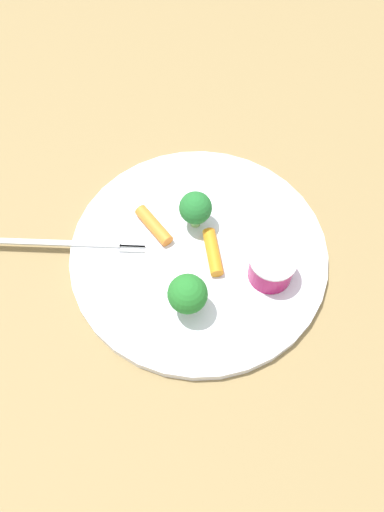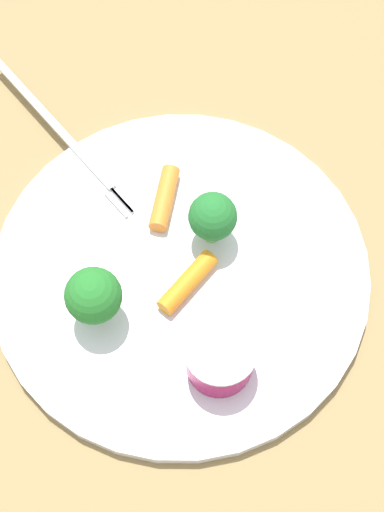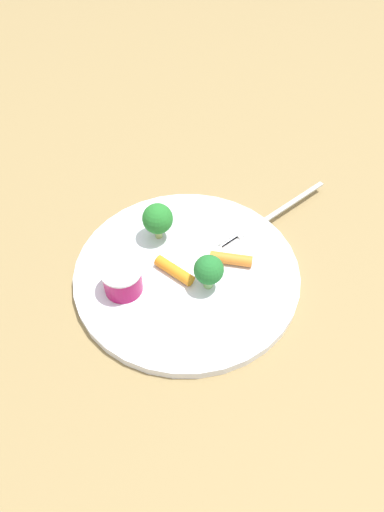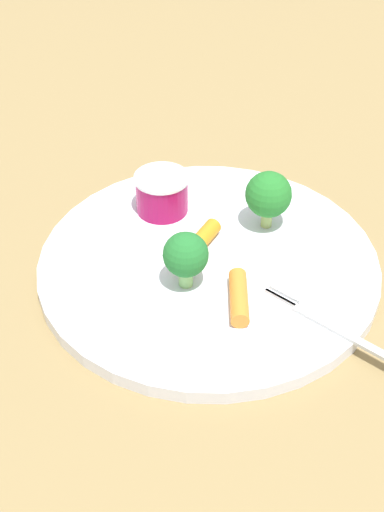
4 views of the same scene
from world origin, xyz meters
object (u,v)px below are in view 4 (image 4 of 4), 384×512
(sauce_cup, at_px, (162,193))
(broccoli_floret_0, at_px, (268,195))
(carrot_stick_0, at_px, (199,243))
(carrot_stick_1, at_px, (239,297))
(broccoli_floret_1, at_px, (186,256))
(plate, at_px, (209,265))
(fork, at_px, (372,347))

(sauce_cup, height_order, broccoli_floret_0, broccoli_floret_0)
(sauce_cup, relative_size, carrot_stick_0, 0.90)
(carrot_stick_1, bearing_deg, carrot_stick_0, 65.30)
(broccoli_floret_1, bearing_deg, plate, 8.88)
(plate, height_order, broccoli_floret_0, broccoli_floret_0)
(sauce_cup, height_order, broccoli_floret_1, broccoli_floret_1)
(sauce_cup, relative_size, broccoli_floret_1, 1.00)
(plate, distance_m, fork, 0.15)
(carrot_stick_1, bearing_deg, broccoli_floret_1, 101.76)
(plate, height_order, fork, fork)
(broccoli_floret_0, distance_m, carrot_stick_1, 0.11)
(broccoli_floret_1, bearing_deg, broccoli_floret_0, -1.45)
(carrot_stick_0, bearing_deg, broccoli_floret_1, -152.61)
(fork, bearing_deg, broccoli_floret_0, 65.26)
(broccoli_floret_0, height_order, carrot_stick_1, broccoli_floret_0)
(carrot_stick_0, distance_m, fork, 0.17)
(sauce_cup, height_order, fork, sauce_cup)
(fork, bearing_deg, carrot_stick_1, 104.82)
(sauce_cup, relative_size, fork, 0.25)
(plate, xyz_separation_m, broccoli_floret_0, (0.07, -0.01, 0.04))
(broccoli_floret_0, distance_m, fork, 0.16)
(plate, distance_m, broccoli_floret_1, 0.05)
(plate, height_order, carrot_stick_0, carrot_stick_0)
(plate, relative_size, carrot_stick_1, 5.30)
(broccoli_floret_0, bearing_deg, sauce_cup, 116.55)
(carrot_stick_0, bearing_deg, carrot_stick_1, -114.70)
(plate, distance_m, carrot_stick_1, 0.06)
(sauce_cup, distance_m, fork, 0.23)
(carrot_stick_0, height_order, carrot_stick_1, same)
(carrot_stick_0, xyz_separation_m, carrot_stick_1, (-0.03, -0.07, 0.00))
(sauce_cup, distance_m, broccoli_floret_1, 0.10)
(plate, distance_m, sauce_cup, 0.08)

